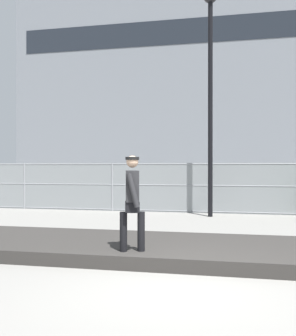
% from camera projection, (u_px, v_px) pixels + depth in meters
% --- Properties ---
extents(ground_plane, '(120.00, 120.00, 0.00)m').
position_uv_depth(ground_plane, '(178.00, 289.00, 5.41)').
color(ground_plane, gray).
extents(gravel_berm, '(14.84, 2.55, 0.24)m').
position_uv_depth(gravel_berm, '(192.00, 250.00, 7.39)').
color(gravel_berm, '#33302D').
rests_on(gravel_berm, ground_plane).
extents(skateboard, '(0.82, 0.42, 0.07)m').
position_uv_depth(skateboard, '(132.00, 262.00, 6.75)').
color(skateboard, '#B22D2D').
rests_on(skateboard, ground_plane).
extents(skater, '(0.72, 0.62, 1.83)m').
position_uv_depth(skater, '(132.00, 201.00, 6.74)').
color(skater, gray).
rests_on(skater, skateboard).
extents(chain_fence, '(22.35, 0.06, 1.85)m').
position_uv_depth(chain_fence, '(209.00, 188.00, 14.20)').
color(chain_fence, gray).
rests_on(chain_fence, ground_plane).
extents(street_lamp, '(0.44, 0.44, 7.67)m').
position_uv_depth(street_lamp, '(210.00, 79.00, 13.24)').
color(street_lamp, black).
rests_on(street_lamp, ground_plane).
extents(parked_car_near, '(4.48, 2.12, 1.66)m').
position_uv_depth(parked_car_near, '(162.00, 185.00, 18.19)').
color(parked_car_near, '#566B4C').
rests_on(parked_car_near, ground_plane).
extents(parked_car_mid, '(4.54, 2.23, 1.66)m').
position_uv_depth(parked_car_mid, '(277.00, 186.00, 17.43)').
color(parked_car_mid, black).
rests_on(parked_car_mid, ground_plane).
extents(library_building, '(30.96, 15.03, 24.50)m').
position_uv_depth(library_building, '(167.00, 79.00, 46.51)').
color(library_building, slate).
rests_on(library_building, ground_plane).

